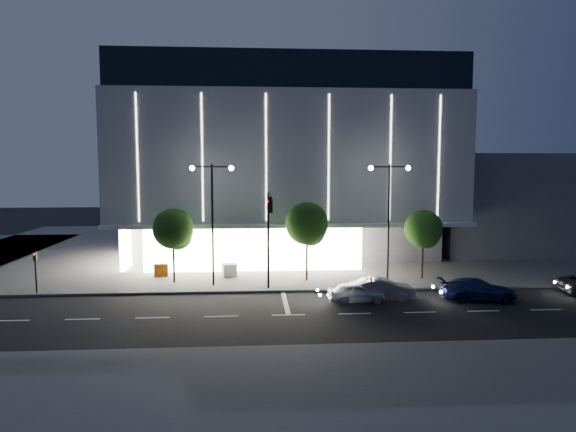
% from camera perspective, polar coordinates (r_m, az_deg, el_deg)
% --- Properties ---
extents(ground, '(160.00, 160.00, 0.00)m').
position_cam_1_polar(ground, '(32.54, -3.71, -10.24)').
color(ground, black).
rests_on(ground, ground).
extents(sidewalk_museum, '(70.00, 40.00, 0.15)m').
position_cam_1_polar(sidewalk_museum, '(56.23, 1.27, -3.37)').
color(sidewalk_museum, '#474747').
rests_on(sidewalk_museum, ground).
extents(sidewalk_near, '(70.00, 10.00, 0.15)m').
position_cam_1_polar(sidewalk_near, '(21.83, 10.43, -18.31)').
color(sidewalk_near, '#474747').
rests_on(sidewalk_near, ground).
extents(museum, '(30.00, 25.80, 18.00)m').
position_cam_1_polar(museum, '(53.69, -0.70, 6.06)').
color(museum, '#4C4C51').
rests_on(museum, ground).
extents(annex_building, '(16.00, 20.00, 10.00)m').
position_cam_1_polar(annex_building, '(61.27, 21.24, 1.62)').
color(annex_building, '#4C4C51').
rests_on(annex_building, ground).
extents(traffic_mast, '(0.33, 5.89, 7.07)m').
position_cam_1_polar(traffic_mast, '(34.87, -2.15, -0.73)').
color(traffic_mast, black).
rests_on(traffic_mast, ground).
extents(street_lamp_west, '(3.16, 0.36, 9.00)m').
position_cam_1_polar(street_lamp_west, '(37.52, -8.40, 1.09)').
color(street_lamp_west, black).
rests_on(street_lamp_west, ground).
extents(street_lamp_east, '(3.16, 0.36, 9.00)m').
position_cam_1_polar(street_lamp_east, '(38.75, 11.14, 1.19)').
color(street_lamp_east, black).
rests_on(street_lamp_east, ground).
extents(ped_signal_far, '(0.22, 0.24, 3.00)m').
position_cam_1_polar(ped_signal_far, '(39.40, -26.24, -5.19)').
color(ped_signal_far, black).
rests_on(ped_signal_far, ground).
extents(tree_left, '(3.02, 3.02, 5.72)m').
position_cam_1_polar(tree_left, '(39.07, -12.60, -1.64)').
color(tree_left, black).
rests_on(tree_left, ground).
extents(tree_mid, '(3.25, 3.25, 6.15)m').
position_cam_1_polar(tree_mid, '(38.81, 2.15, -1.11)').
color(tree_mid, black).
rests_on(tree_mid, ground).
extents(tree_right, '(2.91, 2.91, 5.51)m').
position_cam_1_polar(tree_right, '(40.81, 14.82, -1.60)').
color(tree_right, black).
rests_on(tree_right, ground).
extents(car_lead, '(3.86, 1.77, 1.28)m').
position_cam_1_polar(car_lead, '(34.06, 7.59, -8.43)').
color(car_lead, '#B9BDC2').
rests_on(car_lead, ground).
extents(car_second, '(4.43, 1.83, 1.43)m').
position_cam_1_polar(car_second, '(35.03, 10.45, -7.96)').
color(car_second, '#95989C').
rests_on(car_second, ground).
extents(car_third, '(5.17, 2.58, 1.44)m').
position_cam_1_polar(car_third, '(36.44, 20.33, -7.68)').
color(car_third, navy).
rests_on(car_third, ground).
extents(barrier_a, '(1.11, 0.28, 1.00)m').
position_cam_1_polar(barrier_a, '(41.92, -13.91, -5.87)').
color(barrier_a, '#DD5A0C').
rests_on(barrier_a, sidewalk_museum).
extents(barrier_b, '(1.11, 0.64, 1.00)m').
position_cam_1_polar(barrier_b, '(40.73, -6.46, -6.07)').
color(barrier_b, silver).
rests_on(barrier_b, sidewalk_museum).
extents(barrier_d, '(1.10, 0.26, 1.00)m').
position_cam_1_polar(barrier_d, '(41.36, -6.57, -5.89)').
color(barrier_d, '#B9B9B9').
rests_on(barrier_d, sidewalk_museum).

